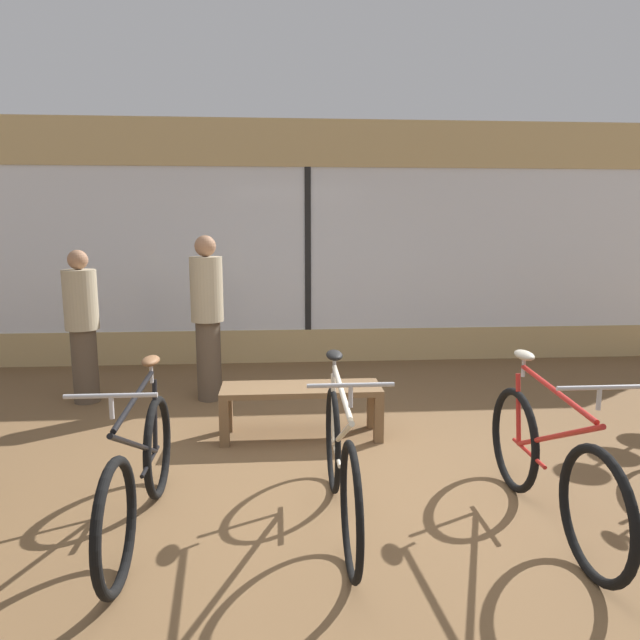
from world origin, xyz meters
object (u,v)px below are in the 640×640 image
(bicycle_left, at_px, (140,474))
(bicycle_center, at_px, (340,463))
(bicycle_right, at_px, (548,465))
(display_bench, at_px, (301,395))
(customer_by_window, at_px, (82,324))
(customer_near_rack, at_px, (207,315))

(bicycle_left, height_order, bicycle_center, bicycle_center)
(bicycle_left, relative_size, bicycle_right, 0.98)
(display_bench, height_order, customer_by_window, customer_by_window)
(customer_by_window, bearing_deg, bicycle_center, -48.12)
(bicycle_center, distance_m, customer_near_rack, 2.96)
(display_bench, bearing_deg, bicycle_center, -83.20)
(bicycle_center, bearing_deg, customer_near_rack, 112.61)
(bicycle_right, distance_m, customer_by_window, 4.65)
(bicycle_left, xyz_separation_m, customer_by_window, (-1.20, 2.71, 0.46))
(display_bench, bearing_deg, customer_near_rack, 128.69)
(bicycle_left, distance_m, display_bench, 1.85)
(bicycle_center, xyz_separation_m, customer_near_rack, (-1.12, 2.69, 0.52))
(bicycle_center, bearing_deg, bicycle_left, -178.89)
(bicycle_center, bearing_deg, customer_by_window, 131.88)
(customer_near_rack, height_order, customer_by_window, customer_near_rack)
(bicycle_left, distance_m, customer_by_window, 3.00)
(bicycle_left, distance_m, customer_near_rack, 2.77)
(bicycle_center, distance_m, customer_by_window, 3.64)
(bicycle_center, xyz_separation_m, bicycle_right, (1.28, -0.11, -0.01))
(bicycle_left, xyz_separation_m, bicycle_center, (1.21, 0.02, 0.02))
(bicycle_center, height_order, bicycle_right, bicycle_center)
(bicycle_right, height_order, customer_by_window, customer_by_window)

